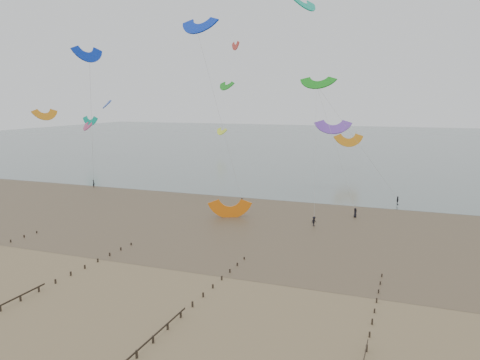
{
  "coord_description": "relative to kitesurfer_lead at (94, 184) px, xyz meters",
  "views": [
    {
      "loc": [
        24.87,
        -45.13,
        21.45
      ],
      "look_at": [
        -2.63,
        28.0,
        8.0
      ],
      "focal_mm": 35.0,
      "sensor_mm": 36.0,
      "label": 1
    }
  ],
  "objects": [
    {
      "name": "kites_airborne",
      "position": [
        33.98,
        40.88,
        20.19
      ],
      "size": [
        243.39,
        117.49,
        39.99
      ],
      "color": "#5C27A4",
      "rests_on": "ground"
    },
    {
      "name": "ground",
      "position": [
        49.16,
        -48.7,
        -0.95
      ],
      "size": [
        500.0,
        500.0,
        0.0
      ],
      "primitive_type": "plane",
      "color": "brown",
      "rests_on": "ground"
    },
    {
      "name": "kitesurfers",
      "position": [
        74.79,
        -2.31,
        -0.07
      ],
      "size": [
        63.19,
        29.61,
        1.82
      ],
      "color": "black",
      "rests_on": "ground"
    },
    {
      "name": "kitesurfer_lead",
      "position": [
        0.0,
        0.0,
        0.0
      ],
      "size": [
        0.83,
        0.76,
        1.9
      ],
      "primitive_type": "imported",
      "rotation": [
        0.0,
        0.0,
        2.56
      ],
      "color": "black",
      "rests_on": "ground"
    },
    {
      "name": "grounded_kite",
      "position": [
        42.76,
        -15.98,
        -0.95
      ],
      "size": [
        8.14,
        7.34,
        3.66
      ],
      "primitive_type": null,
      "rotation": [
        1.54,
        0.0,
        0.39
      ],
      "color": "orange",
      "rests_on": "ground"
    },
    {
      "name": "sea_and_shore",
      "position": [
        45.08,
        -14.3,
        -0.94
      ],
      "size": [
        500.0,
        665.0,
        0.03
      ],
      "color": "#475654",
      "rests_on": "ground"
    }
  ]
}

